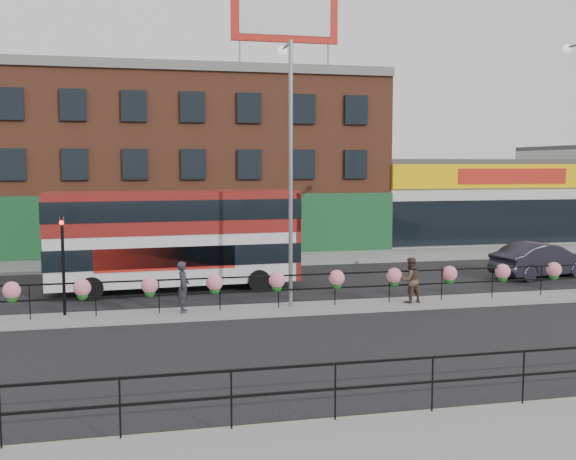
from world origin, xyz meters
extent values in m
plane|color=black|center=(0.00, 0.00, 0.00)|extent=(120.00, 120.00, 0.00)
cube|color=gray|center=(0.00, -12.00, 0.07)|extent=(60.00, 4.00, 0.15)
cube|color=gray|center=(0.00, 12.00, 0.07)|extent=(60.00, 4.00, 0.15)
cube|color=gray|center=(0.00, 0.00, 0.07)|extent=(60.00, 1.60, 0.15)
cube|color=gold|center=(0.00, -9.70, 0.01)|extent=(60.00, 0.10, 0.01)
cube|color=gold|center=(0.00, -9.88, 0.01)|extent=(60.00, 0.10, 0.01)
cube|color=brown|center=(-4.00, 20.00, 5.00)|extent=(25.00, 12.00, 10.00)
cube|color=#3F3F42|center=(-4.00, 20.00, 10.15)|extent=(25.00, 12.00, 0.30)
cube|color=#164924|center=(-4.00, 13.92, 1.70)|extent=(25.00, 0.25, 3.40)
cube|color=silver|center=(16.00, 20.00, 2.50)|extent=(15.00, 12.00, 5.00)
cube|color=#3F3F42|center=(16.00, 20.00, 5.15)|extent=(15.00, 12.00, 0.30)
cube|color=#FEBC01|center=(16.00, 13.92, 4.30)|extent=(15.00, 0.25, 1.40)
cube|color=red|center=(16.00, 13.80, 4.30)|extent=(7.00, 0.10, 0.90)
cube|color=black|center=(16.00, 13.92, 1.60)|extent=(15.00, 0.25, 2.60)
cube|color=red|center=(2.50, 15.00, 13.20)|extent=(6.00, 0.25, 3.00)
cube|color=silver|center=(2.50, 14.86, 13.20)|extent=(5.10, 0.04, 2.25)
cylinder|color=gray|center=(0.00, 15.00, 11.00)|extent=(0.12, 0.12, 1.40)
cylinder|color=gray|center=(5.00, 15.00, 11.00)|extent=(0.12, 0.12, 1.40)
cube|color=black|center=(0.00, 0.00, 1.25)|extent=(30.00, 0.05, 0.05)
cube|color=black|center=(0.00, 0.00, 0.76)|extent=(30.00, 0.05, 0.05)
cylinder|color=black|center=(-9.00, 0.00, 0.70)|extent=(0.04, 0.04, 1.10)
cylinder|color=black|center=(-7.00, 0.00, 0.70)|extent=(0.04, 0.04, 1.10)
cylinder|color=black|center=(-5.00, 0.00, 0.70)|extent=(0.04, 0.04, 1.10)
cylinder|color=black|center=(-3.00, 0.00, 0.70)|extent=(0.04, 0.04, 1.10)
cylinder|color=black|center=(-1.00, 0.00, 0.70)|extent=(0.04, 0.04, 1.10)
cylinder|color=black|center=(1.00, 0.00, 0.70)|extent=(0.04, 0.04, 1.10)
cylinder|color=black|center=(3.00, 0.00, 0.70)|extent=(0.04, 0.04, 1.10)
cylinder|color=black|center=(5.00, 0.00, 0.70)|extent=(0.04, 0.04, 1.10)
cylinder|color=black|center=(7.00, 0.00, 0.70)|extent=(0.04, 0.04, 1.10)
cylinder|color=black|center=(9.00, 0.00, 0.70)|extent=(0.04, 0.04, 1.10)
sphere|color=pink|center=(-9.52, 0.00, 1.10)|extent=(0.56, 0.56, 0.56)
sphere|color=#195419|center=(-9.52, 0.00, 0.87)|extent=(0.36, 0.36, 0.36)
sphere|color=pink|center=(-7.40, 0.00, 1.10)|extent=(0.56, 0.56, 0.56)
sphere|color=#195419|center=(-7.40, 0.00, 0.87)|extent=(0.36, 0.36, 0.36)
sphere|color=pink|center=(-5.29, 0.00, 1.10)|extent=(0.56, 0.56, 0.56)
sphere|color=#195419|center=(-5.29, 0.00, 0.87)|extent=(0.36, 0.36, 0.36)
sphere|color=pink|center=(-3.17, 0.00, 1.10)|extent=(0.56, 0.56, 0.56)
sphere|color=#195419|center=(-3.17, 0.00, 0.87)|extent=(0.36, 0.36, 0.36)
sphere|color=pink|center=(-1.06, 0.00, 1.10)|extent=(0.56, 0.56, 0.56)
sphere|color=#195419|center=(-1.06, 0.00, 0.87)|extent=(0.36, 0.36, 0.36)
sphere|color=pink|center=(1.06, 0.00, 1.10)|extent=(0.56, 0.56, 0.56)
sphere|color=#195419|center=(1.06, 0.00, 0.87)|extent=(0.36, 0.36, 0.36)
sphere|color=pink|center=(3.17, 0.00, 1.10)|extent=(0.56, 0.56, 0.56)
sphere|color=#195419|center=(3.17, 0.00, 0.87)|extent=(0.36, 0.36, 0.36)
sphere|color=pink|center=(5.29, 0.00, 1.10)|extent=(0.56, 0.56, 0.56)
sphere|color=#195419|center=(5.29, 0.00, 0.87)|extent=(0.36, 0.36, 0.36)
sphere|color=pink|center=(7.40, 0.00, 1.10)|extent=(0.56, 0.56, 0.56)
sphere|color=#195419|center=(7.40, 0.00, 0.87)|extent=(0.36, 0.36, 0.36)
sphere|color=pink|center=(9.52, 0.00, 1.10)|extent=(0.56, 0.56, 0.56)
sphere|color=#195419|center=(9.52, 0.00, 0.87)|extent=(0.36, 0.36, 0.36)
cube|color=black|center=(-2.00, -10.10, 1.25)|extent=(20.00, 0.05, 0.05)
cube|color=black|center=(-2.00, -10.10, 0.76)|extent=(20.00, 0.05, 0.05)
cylinder|color=black|center=(-8.00, -10.10, 0.70)|extent=(0.04, 0.04, 1.10)
cylinder|color=black|center=(-6.00, -10.10, 0.70)|extent=(0.04, 0.04, 1.10)
cylinder|color=black|center=(-4.00, -10.10, 0.70)|extent=(0.04, 0.04, 1.10)
cylinder|color=black|center=(-2.00, -10.10, 0.70)|extent=(0.04, 0.04, 1.10)
cylinder|color=black|center=(0.00, -10.10, 0.70)|extent=(0.04, 0.04, 1.10)
cylinder|color=black|center=(2.00, -10.10, 0.70)|extent=(0.04, 0.04, 1.10)
cube|color=silver|center=(-4.24, 4.66, 2.12)|extent=(9.81, 2.71, 3.53)
cube|color=maroon|center=(-4.24, 4.66, 3.13)|extent=(9.87, 2.78, 1.59)
cube|color=black|center=(-4.24, 4.66, 1.50)|extent=(9.89, 2.80, 0.79)
cube|color=black|center=(-4.24, 4.66, 3.26)|extent=(9.91, 2.82, 0.79)
cube|color=maroon|center=(-4.24, 4.66, 3.91)|extent=(9.81, 2.71, 0.11)
cube|color=maroon|center=(0.56, 4.91, 2.12)|extent=(0.32, 2.27, 3.53)
cube|color=red|center=(-4.62, 3.51, 1.46)|extent=(5.29, 0.32, 0.88)
cylinder|color=black|center=(-7.35, 3.39, 0.44)|extent=(0.90, 0.31, 0.88)
cylinder|color=black|center=(-7.47, 5.59, 0.44)|extent=(0.90, 0.31, 0.88)
cylinder|color=black|center=(-1.01, 3.72, 0.44)|extent=(0.90, 0.31, 0.88)
cylinder|color=black|center=(-1.12, 5.93, 0.44)|extent=(0.90, 0.31, 0.88)
imported|color=#22212B|center=(11.85, 4.33, 0.78)|extent=(3.71, 5.45, 1.56)
imported|color=#27262E|center=(-4.21, 0.03, 0.99)|extent=(0.76, 0.62, 1.69)
imported|color=#4A372B|center=(3.71, -0.17, 0.95)|extent=(1.01, 0.91, 1.61)
cylinder|color=gray|center=(-0.55, 0.15, 4.64)|extent=(0.14, 0.14, 8.98)
cylinder|color=gray|center=(-0.55, 0.82, 9.04)|extent=(0.09, 1.35, 0.09)
sphere|color=silver|center=(-0.55, 1.50, 8.99)|extent=(0.32, 0.32, 0.32)
sphere|color=silver|center=(10.73, 1.50, 9.47)|extent=(0.34, 0.34, 0.34)
cylinder|color=black|center=(-8.00, 0.40, 1.75)|extent=(0.10, 0.10, 3.20)
imported|color=black|center=(-8.00, 0.40, 3.35)|extent=(0.15, 0.18, 0.90)
sphere|color=#FF190C|center=(-8.00, 0.28, 3.17)|extent=(0.14, 0.14, 0.14)
camera|label=1|loc=(-5.61, -22.09, 5.05)|focal=42.00mm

